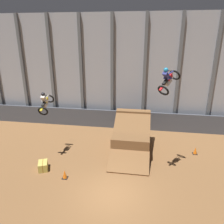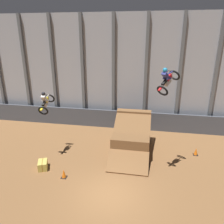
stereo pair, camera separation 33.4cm
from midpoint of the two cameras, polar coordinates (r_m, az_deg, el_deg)
The scene contains 9 objects.
ground_plane at distance 13.59m, azimuth -0.10°, elevation -20.81°, with size 60.00×60.00×0.00m, color brown.
arena_back_wall at distance 21.05m, azimuth 5.07°, elevation 10.04°, with size 32.00×0.40×10.74m.
lower_barrier at distance 21.52m, azimuth 4.53°, elevation -2.11°, with size 31.36×0.20×1.81m.
dirt_ramp at distance 17.75m, azimuth 5.74°, elevation -6.67°, with size 2.86×5.36×2.95m.
rider_bike_left_air at distance 16.34m, azimuth -16.35°, elevation 2.53°, with size 0.79×1.87×1.67m.
rider_bike_right_air at distance 13.31m, azimuth 15.01°, elevation 8.06°, with size 1.56×1.78×1.70m.
traffic_cone_near_ramp at distance 18.38m, azimuth 21.55°, elevation -9.61°, with size 0.36×0.36×0.58m.
traffic_cone_arena_edge at distance 15.02m, azimuth -11.83°, elevation -15.51°, with size 0.36×0.36×0.58m.
hay_bale_trackside at distance 16.24m, azimuth -17.05°, elevation -13.10°, with size 0.90×1.06×0.57m.
Camera 2 is at (2.02, -10.18, 8.78)m, focal length 35.00 mm.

